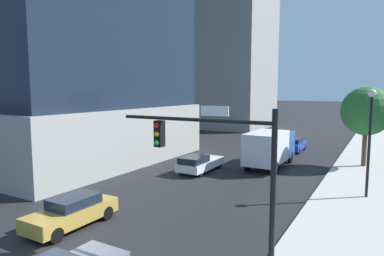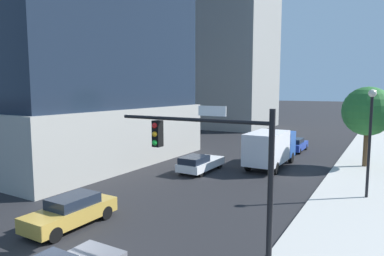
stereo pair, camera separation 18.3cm
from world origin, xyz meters
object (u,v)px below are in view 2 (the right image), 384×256
street_lamp (370,128)px  car_blue (295,145)px  traffic_light_pole (212,153)px  car_gold (71,211)px  car_white (200,163)px  box_truck (270,147)px  construction_building (228,26)px  street_tree (368,111)px

street_lamp → car_blue: (-7.41, 13.75, -3.50)m
traffic_light_pole → car_gold: (-7.06, -0.52, -3.35)m
car_white → car_gold: bearing=-90.0°
box_truck → construction_building: bearing=120.9°
construction_building → traffic_light_pole: (19.04, -43.25, -13.22)m
traffic_light_pole → car_gold: size_ratio=1.47×
traffic_light_pole → street_lamp: bearing=66.9°
car_white → box_truck: (4.25, 4.32, 1.03)m
street_lamp → car_gold: street_lamp is taller
construction_building → traffic_light_pole: construction_building is taller
construction_building → street_lamp: size_ratio=6.62×
construction_building → car_blue: 29.81m
car_blue → street_lamp: bearing=-61.7°
street_tree → car_gold: (-11.03, -20.33, -3.91)m
traffic_light_pole → street_tree: (3.97, 19.81, 0.57)m
car_white → box_truck: 6.15m
construction_building → car_gold: bearing=-74.7°
car_blue → street_tree: bearing=-35.0°
car_blue → box_truck: bearing=-90.0°
traffic_light_pole → car_blue: size_ratio=1.50×
car_gold → car_blue: (4.25, 25.07, -0.03)m
street_lamp → car_white: 12.22m
street_lamp → car_blue: street_lamp is taller
construction_building → car_blue: size_ratio=9.66×
car_blue → box_truck: box_truck is taller
traffic_light_pole → street_tree: 20.21m
traffic_light_pole → box_truck: traffic_light_pole is taller
traffic_light_pole → car_blue: (-2.81, 24.55, -3.38)m
construction_building → box_truck: size_ratio=6.10×
street_tree → construction_building: bearing=134.5°
car_blue → box_truck: size_ratio=0.63×
car_gold → box_truck: box_truck is taller
traffic_light_pole → car_gold: bearing=-175.8°
car_gold → car_blue: 25.43m
street_lamp → box_truck: 9.44m
car_white → street_tree: bearing=36.0°
street_tree → car_gold: street_tree is taller
car_gold → box_truck: (4.25, 16.62, 0.99)m
street_tree → car_blue: street_tree is taller
traffic_light_pole → street_tree: street_tree is taller
car_blue → traffic_light_pole: bearing=-83.5°
car_white → car_blue: car_blue is taller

